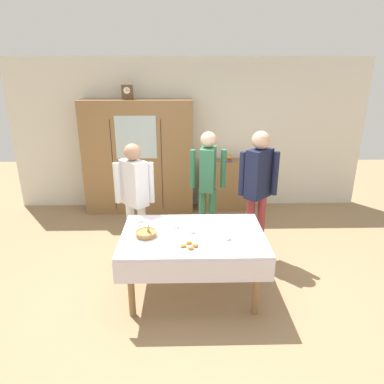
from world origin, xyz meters
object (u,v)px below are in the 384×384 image
(spoon_center, at_px, (218,251))
(mantel_clock, at_px, (127,92))
(tea_cup_center, at_px, (139,220))
(tea_cup_mid_left, at_px, (191,231))
(book_stack, at_px, (227,158))
(person_near_right_end, at_px, (258,182))
(bookshelf_low, at_px, (226,185))
(spoon_far_right, at_px, (214,224))
(dining_table, at_px, (193,243))
(bread_basket, at_px, (146,233))
(wall_cabinet, at_px, (139,157))
(person_beside_shelf, at_px, (135,191))
(pastry_plate, at_px, (189,246))
(spoon_far_left, at_px, (235,222))
(tea_cup_near_right, at_px, (176,225))
(person_by_cabinet, at_px, (208,177))
(tea_cup_mid_right, at_px, (227,237))

(spoon_center, bearing_deg, mantel_clock, 113.38)
(tea_cup_center, xyz_separation_m, tea_cup_mid_left, (0.61, -0.30, 0.00))
(book_stack, relative_size, person_near_right_end, 0.12)
(bookshelf_low, xyz_separation_m, spoon_far_right, (-0.44, -2.36, 0.30))
(dining_table, distance_m, spoon_center, 0.44)
(tea_cup_center, bearing_deg, bread_basket, -71.81)
(wall_cabinet, height_order, spoon_far_right, wall_cabinet)
(dining_table, relative_size, person_beside_shelf, 0.99)
(wall_cabinet, distance_m, spoon_far_right, 2.59)
(pastry_plate, distance_m, person_beside_shelf, 1.34)
(book_stack, relative_size, spoon_far_right, 1.81)
(pastry_plate, bearing_deg, person_near_right_end, 51.63)
(book_stack, xyz_separation_m, spoon_far_left, (-0.18, -2.31, -0.21))
(spoon_far_right, bearing_deg, pastry_plate, -117.98)
(mantel_clock, distance_m, person_near_right_end, 2.77)
(dining_table, relative_size, tea_cup_near_right, 12.18)
(book_stack, height_order, tea_cup_mid_left, book_stack)
(bookshelf_low, bearing_deg, dining_table, -104.74)
(bread_basket, xyz_separation_m, person_by_cabinet, (0.76, 1.34, 0.23))
(pastry_plate, bearing_deg, person_beside_shelf, 121.77)
(bookshelf_low, bearing_deg, wall_cabinet, -178.18)
(mantel_clock, height_order, pastry_plate, mantel_clock)
(book_stack, xyz_separation_m, spoon_center, (-0.45, -2.99, -0.21))
(bookshelf_low, distance_m, person_near_right_end, 1.86)
(spoon_center, bearing_deg, spoon_far_left, 68.50)
(dining_table, xyz_separation_m, bread_basket, (-0.51, -0.01, 0.14))
(book_stack, distance_m, tea_cup_mid_left, 2.69)
(book_stack, bearing_deg, tea_cup_near_right, -110.05)
(tea_cup_mid_right, relative_size, tea_cup_mid_left, 1.00)
(bookshelf_low, bearing_deg, tea_cup_mid_right, -96.87)
(bread_basket, relative_size, pastry_plate, 0.86)
(dining_table, xyz_separation_m, mantel_clock, (-1.03, 2.59, 1.47))
(bookshelf_low, bearing_deg, tea_cup_mid_left, -105.41)
(person_near_right_end, bearing_deg, person_beside_shelf, -178.37)
(wall_cabinet, xyz_separation_m, spoon_far_right, (1.15, -2.31, -0.24))
(dining_table, bearing_deg, tea_cup_near_right, 133.99)
(spoon_far_left, bearing_deg, tea_cup_mid_right, -108.27)
(tea_cup_mid_right, bearing_deg, spoon_far_right, 105.55)
(tea_cup_center, bearing_deg, person_near_right_end, 19.53)
(tea_cup_near_right, height_order, person_by_cabinet, person_by_cabinet)
(mantel_clock, relative_size, spoon_far_left, 2.02)
(pastry_plate, distance_m, spoon_center, 0.29)
(tea_cup_mid_right, distance_m, tea_cup_mid_left, 0.42)
(wall_cabinet, bearing_deg, person_beside_shelf, -84.85)
(spoon_far_right, relative_size, person_near_right_end, 0.07)
(wall_cabinet, relative_size, person_beside_shelf, 1.25)
(tea_cup_near_right, xyz_separation_m, spoon_far_left, (0.70, 0.13, -0.02))
(spoon_far_right, height_order, person_by_cabinet, person_by_cabinet)
(tea_cup_mid_right, bearing_deg, spoon_center, -117.10)
(wall_cabinet, height_order, person_near_right_end, wall_cabinet)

